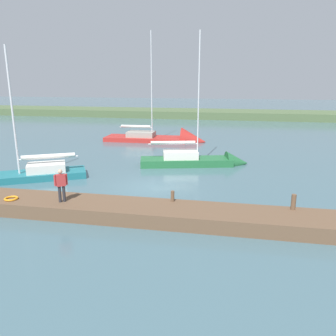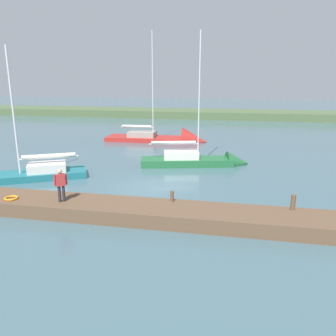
# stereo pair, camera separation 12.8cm
# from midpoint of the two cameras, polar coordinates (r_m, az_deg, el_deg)

# --- Properties ---
(ground_plane) EXTENTS (200.00, 200.00, 0.00)m
(ground_plane) POSITION_cam_midpoint_polar(r_m,az_deg,el_deg) (20.69, -3.17, -3.27)
(ground_plane) COLOR #42606B
(far_shoreline) EXTENTS (180.00, 8.00, 2.40)m
(far_shoreline) POSITION_cam_midpoint_polar(r_m,az_deg,el_deg) (59.93, 6.59, 8.48)
(far_shoreline) COLOR #4C603D
(far_shoreline) RESTS_ON ground_plane
(dock_pier) EXTENTS (22.14, 2.27, 0.67)m
(dock_pier) POSITION_cam_midpoint_polar(r_m,az_deg,el_deg) (16.33, -7.33, -7.11)
(dock_pier) COLOR brown
(dock_pier) RESTS_ON ground_plane
(mooring_post_near) EXTENTS (0.17, 0.17, 0.52)m
(mooring_post_near) POSITION_cam_midpoint_polar(r_m,az_deg,el_deg) (16.32, 0.91, -4.76)
(mooring_post_near) COLOR brown
(mooring_post_near) RESTS_ON dock_pier
(mooring_post_far) EXTENTS (0.21, 0.21, 0.71)m
(mooring_post_far) POSITION_cam_midpoint_polar(r_m,az_deg,el_deg) (16.28, 20.53, -5.43)
(mooring_post_far) COLOR brown
(mooring_post_far) RESTS_ON dock_pier
(life_ring_buoy) EXTENTS (0.66, 0.66, 0.10)m
(life_ring_buoy) POSITION_cam_midpoint_polar(r_m,az_deg,el_deg) (18.35, -24.72, -4.63)
(life_ring_buoy) COLOR orange
(life_ring_buoy) RESTS_ON dock_pier
(sailboat_far_left) EXTENTS (8.24, 5.70, 9.39)m
(sailboat_far_left) POSITION_cam_midpoint_polar(r_m,az_deg,el_deg) (24.24, -24.61, -1.61)
(sailboat_far_left) COLOR #1E6B75
(sailboat_far_left) RESTS_ON ground_plane
(sailboat_near_dock) EXTENTS (10.76, 3.02, 12.42)m
(sailboat_near_dock) POSITION_cam_midpoint_polar(r_m,az_deg,el_deg) (35.93, 0.46, 4.72)
(sailboat_near_dock) COLOR #B22823
(sailboat_near_dock) RESTS_ON ground_plane
(sailboat_outer_mooring) EXTENTS (8.46, 3.80, 10.55)m
(sailboat_outer_mooring) POSITION_cam_midpoint_polar(r_m,az_deg,el_deg) (26.08, 5.74, 0.98)
(sailboat_outer_mooring) COLOR #236638
(sailboat_outer_mooring) RESTS_ON ground_plane
(person_on_dock) EXTENTS (0.53, 0.43, 1.61)m
(person_on_dock) POSITION_cam_midpoint_polar(r_m,az_deg,el_deg) (16.85, -17.41, -2.46)
(person_on_dock) COLOR #28282D
(person_on_dock) RESTS_ON dock_pier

